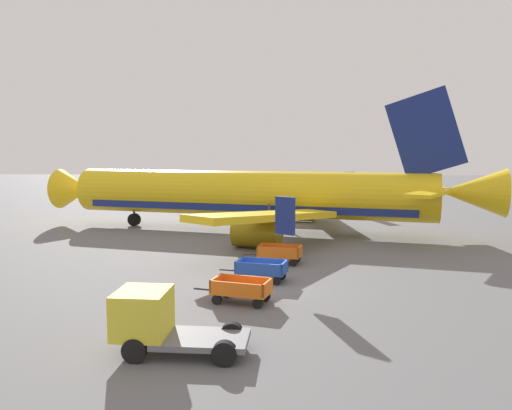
{
  "coord_description": "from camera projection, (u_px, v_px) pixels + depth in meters",
  "views": [
    {
      "loc": [
        1.07,
        -24.86,
        6.73
      ],
      "look_at": [
        -0.57,
        10.69,
        2.8
      ],
      "focal_mm": 35.25,
      "sensor_mm": 36.0,
      "label": 1
    }
  ],
  "objects": [
    {
      "name": "ground_plane",
      "position": [
        258.0,
        283.0,
        25.47
      ],
      "size": [
        220.0,
        220.0,
        0.0
      ],
      "primitive_type": "plane",
      "color": "slate"
    },
    {
      "name": "baggage_cart_second_in_row",
      "position": [
        261.0,
        269.0,
        25.78
      ],
      "size": [
        3.62,
        1.96,
        1.07
      ],
      "color": "#234CB2",
      "rests_on": "ground"
    },
    {
      "name": "baggage_cart_nearest",
      "position": [
        241.0,
        289.0,
        22.11
      ],
      "size": [
        3.62,
        2.02,
        1.07
      ],
      "color": "orange",
      "rests_on": "ground"
    },
    {
      "name": "baggage_cart_third_in_row",
      "position": [
        279.0,
        253.0,
        29.8
      ],
      "size": [
        3.63,
        1.91,
        1.07
      ],
      "color": "orange",
      "rests_on": "ground"
    },
    {
      "name": "service_truck_beside_carts",
      "position": [
        157.0,
        320.0,
        16.64
      ],
      "size": [
        4.45,
        2.17,
        2.1
      ],
      "color": "slate",
      "rests_on": "ground"
    },
    {
      "name": "airplane",
      "position": [
        259.0,
        195.0,
        40.99
      ],
      "size": [
        37.25,
        30.17,
        11.34
      ],
      "color": "yellow",
      "rests_on": "ground"
    }
  ]
}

